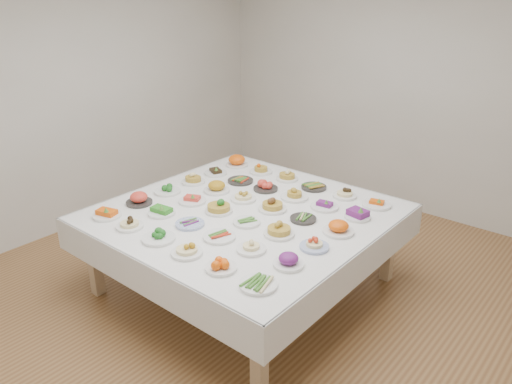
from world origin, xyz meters
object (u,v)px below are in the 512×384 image
Objects in this scene: dish_18 at (193,178)px; dish_35 at (377,202)px; dish_0 at (107,212)px; display_table at (245,218)px.

dish_18 is 0.89× the size of dish_35.
dish_0 is 1.05× the size of dish_18.
dish_0 is 2.32m from dish_35.
dish_18 is at bearing 90.48° from dish_0.
display_table is at bearing 45.52° from dish_0.
display_table is 10.09× the size of dish_18.
dish_0 is at bearing -89.52° from dish_18.
dish_0 is (-0.81, -0.83, 0.11)m from display_table.
dish_18 is at bearing 168.20° from display_table.
dish_0 is 0.93× the size of dish_35.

